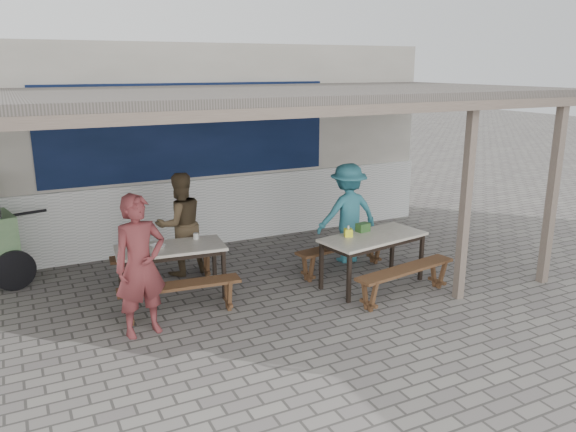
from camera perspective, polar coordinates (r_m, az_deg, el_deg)
The scene contains 16 objects.
ground at distance 7.67m, azimuth -1.05°, elevation -8.99°, with size 60.00×60.00×0.00m, color slate.
back_wall at distance 10.45m, azimuth -9.63°, elevation 7.09°, with size 9.00×1.28×3.50m.
warung_roof at distance 7.85m, azimuth -3.92°, elevation 12.01°, with size 9.00×4.21×2.81m.
table_left at distance 7.81m, azimuth -11.84°, elevation -3.61°, with size 1.51×0.83×0.75m.
bench_left_street at distance 7.32m, azimuth -10.89°, elevation -7.58°, with size 1.57×0.43×0.45m.
bench_left_wall at distance 8.51m, azimuth -12.41°, elevation -4.42°, with size 1.57×0.43×0.45m.
table_right at distance 8.22m, azimuth 8.65°, elevation -2.49°, with size 1.66×0.96×0.75m.
bench_right_street at distance 7.90m, azimuth 11.86°, elevation -5.89°, with size 1.69×0.55×0.45m.
bench_right_wall at distance 8.77m, azimuth 5.60°, elevation -3.53°, with size 1.69×0.55×0.45m.
patron_street_side at distance 6.81m, azimuth -14.77°, elevation -4.91°, with size 0.63×0.41×1.72m, color brown.
patron_wall_side at distance 8.69m, azimuth -10.90°, elevation -0.81°, with size 0.77×0.60×1.58m, color brown.
patron_right_table at distance 9.15m, azimuth 6.08°, elevation 0.29°, with size 1.05×0.60×1.62m, color teal.
tissue_box at distance 8.10m, azimuth 6.14°, elevation -1.69°, with size 0.11×0.11×0.11m, color #F3F729.
donation_box at distance 8.36m, azimuth 7.61°, elevation -1.15°, with size 0.19×0.13×0.13m, color #36652D.
condiment_jar at distance 8.04m, azimuth -9.34°, elevation -2.02°, with size 0.08×0.08×0.09m, color silver.
condiment_bowl at distance 7.75m, azimuth -13.09°, elevation -3.02°, with size 0.19×0.19×0.05m, color silver.
Camera 1 is at (-3.00, -6.34, 3.11)m, focal length 35.00 mm.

